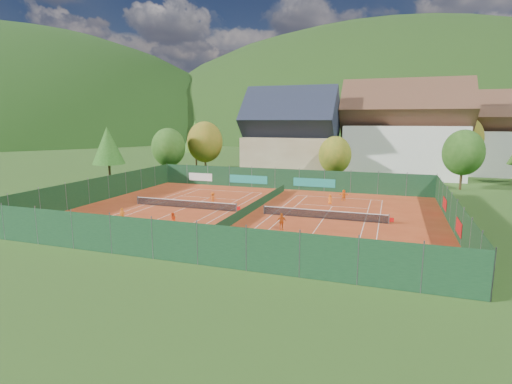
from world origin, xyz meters
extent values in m
plane|color=#264917|center=(0.00, 0.00, -0.02)|extent=(600.00, 600.00, 0.00)
cube|color=#A23717|center=(0.00, 0.00, 0.01)|extent=(40.00, 32.00, 0.01)
cube|color=white|center=(-8.00, 11.88, 0.01)|extent=(10.97, 0.06, 0.00)
cube|color=white|center=(-8.00, -11.88, 0.01)|extent=(10.97, 0.06, 0.00)
cube|color=white|center=(-13.48, 0.00, 0.01)|extent=(0.06, 23.77, 0.00)
cube|color=white|center=(-2.51, 0.00, 0.01)|extent=(0.06, 23.77, 0.00)
cube|color=white|center=(-12.12, 0.00, 0.01)|extent=(0.06, 23.77, 0.00)
cube|color=white|center=(-3.88, 0.00, 0.01)|extent=(0.06, 23.77, 0.00)
cube|color=white|center=(-8.00, 6.40, 0.01)|extent=(8.23, 0.06, 0.00)
cube|color=white|center=(-8.00, -6.40, 0.01)|extent=(8.23, 0.06, 0.00)
cube|color=white|center=(-8.00, 0.00, 0.01)|extent=(0.06, 12.80, 0.00)
cube|color=white|center=(8.00, 11.88, 0.01)|extent=(10.97, 0.06, 0.00)
cube|color=white|center=(8.00, -11.88, 0.01)|extent=(10.97, 0.06, 0.00)
cube|color=white|center=(2.51, 0.00, 0.01)|extent=(0.06, 23.77, 0.00)
cube|color=white|center=(13.48, 0.00, 0.01)|extent=(0.06, 23.77, 0.00)
cube|color=white|center=(3.88, 0.00, 0.01)|extent=(0.06, 23.77, 0.00)
cube|color=white|center=(12.12, 0.00, 0.01)|extent=(0.06, 23.77, 0.00)
cube|color=white|center=(8.00, 6.40, 0.01)|extent=(8.23, 0.06, 0.00)
cube|color=white|center=(8.00, -6.40, 0.01)|extent=(8.23, 0.06, 0.00)
cube|color=white|center=(8.00, 0.00, 0.01)|extent=(0.06, 12.80, 0.00)
cylinder|color=#59595B|center=(-14.40, 0.00, 0.51)|extent=(0.10, 0.10, 1.02)
cylinder|color=#59595B|center=(-1.60, 0.00, 0.51)|extent=(0.10, 0.10, 1.02)
cube|color=black|center=(-8.00, 0.00, 0.46)|extent=(12.80, 0.02, 0.86)
cube|color=white|center=(-8.00, 0.00, 0.89)|extent=(12.80, 0.04, 0.06)
cube|color=red|center=(-1.35, 0.00, 0.45)|extent=(0.40, 0.04, 0.40)
cylinder|color=#59595B|center=(1.60, 0.00, 0.51)|extent=(0.10, 0.10, 1.02)
cylinder|color=#59595B|center=(14.40, 0.00, 0.51)|extent=(0.10, 0.10, 1.02)
cube|color=black|center=(8.00, 0.00, 0.46)|extent=(12.80, 0.02, 0.86)
cube|color=white|center=(8.00, 0.00, 0.89)|extent=(12.80, 0.04, 0.06)
cube|color=red|center=(14.65, 0.00, 0.45)|extent=(0.40, 0.04, 0.40)
cube|color=#13351B|center=(0.00, 0.00, 0.50)|extent=(0.03, 28.80, 1.00)
cube|color=#14371E|center=(0.00, 16.00, 1.50)|extent=(40.00, 0.04, 3.00)
cube|color=teal|center=(-6.00, 15.94, 1.20)|extent=(6.00, 0.03, 1.20)
cube|color=teal|center=(4.00, 15.94, 1.20)|extent=(6.00, 0.03, 1.20)
cube|color=silver|center=(-14.00, 15.94, 1.20)|extent=(4.00, 0.03, 1.20)
cube|color=#153A1F|center=(0.00, -16.00, 1.50)|extent=(40.00, 0.04, 3.00)
cube|color=#133419|center=(-20.00, 0.00, 1.50)|extent=(0.04, 32.00, 3.00)
cube|color=#123218|center=(20.00, 0.00, 1.50)|extent=(0.04, 32.00, 3.00)
cube|color=#B21414|center=(19.94, -4.00, 1.20)|extent=(0.03, 3.00, 1.20)
cube|color=#B21414|center=(19.94, 6.00, 1.20)|extent=(0.03, 3.00, 1.20)
cube|color=#C9B58D|center=(-3.00, 30.00, 3.50)|extent=(15.00, 12.00, 7.00)
cube|color=#1E2333|center=(-3.00, 30.00, 10.00)|extent=(16.20, 12.00, 12.00)
cube|color=silver|center=(16.00, 36.00, 4.50)|extent=(20.00, 11.00, 9.00)
cube|color=brown|center=(16.00, 36.00, 11.75)|extent=(21.60, 11.00, 11.00)
cube|color=silver|center=(30.00, 44.00, 4.00)|extent=(16.00, 10.00, 8.00)
cube|color=brown|center=(30.00, 44.00, 10.50)|extent=(17.28, 10.00, 10.00)
cylinder|color=#442818|center=(-22.00, 20.00, 1.40)|extent=(0.36, 0.36, 2.80)
ellipsoid|color=#295819|center=(-22.00, 20.00, 5.40)|extent=(5.72, 5.72, 6.58)
cylinder|color=#432C18|center=(-18.00, 26.00, 1.57)|extent=(0.36, 0.36, 3.15)
ellipsoid|color=olive|center=(-18.00, 26.00, 6.07)|extent=(6.44, 6.44, 7.40)
cylinder|color=#473319|center=(-24.00, 34.00, 1.75)|extent=(0.36, 0.36, 3.50)
cone|color=#285718|center=(-24.00, 34.00, 6.75)|extent=(5.60, 5.60, 6.50)
cylinder|color=#462B19|center=(6.00, 22.00, 1.22)|extent=(0.36, 0.36, 2.45)
ellipsoid|color=olive|center=(6.00, 22.00, 4.72)|extent=(5.01, 5.01, 5.76)
cylinder|color=#483219|center=(24.00, 24.00, 1.40)|extent=(0.36, 0.36, 2.80)
ellipsoid|color=#255117|center=(24.00, 24.00, 5.40)|extent=(5.72, 5.72, 6.58)
cylinder|color=#452B18|center=(-28.00, 12.00, 1.57)|extent=(0.36, 0.36, 3.15)
cone|color=#255C1A|center=(-28.00, 12.00, 6.07)|extent=(5.04, 5.04, 5.85)
cylinder|color=#452918|center=(26.00, 40.00, 1.75)|extent=(0.36, 0.36, 3.50)
ellipsoid|color=olive|center=(26.00, 40.00, 6.75)|extent=(7.15, 7.15, 8.22)
ellipsoid|color=black|center=(10.00, 300.00, -42.35)|extent=(440.00, 440.00, 242.00)
ellipsoid|color=black|center=(-220.00, 160.00, -35.70)|extent=(340.00, 340.00, 204.00)
cylinder|color=slate|center=(12.94, -10.66, 0.40)|extent=(0.02, 0.02, 0.80)
cylinder|color=slate|center=(13.24, -10.66, 0.40)|extent=(0.02, 0.02, 0.80)
cylinder|color=slate|center=(12.94, -10.36, 0.40)|extent=(0.02, 0.02, 0.80)
cylinder|color=slate|center=(13.24, -10.36, 0.40)|extent=(0.02, 0.02, 0.80)
cube|color=slate|center=(13.09, -10.51, 0.55)|extent=(0.34, 0.34, 0.30)
ellipsoid|color=#CCD833|center=(13.09, -10.51, 0.58)|extent=(0.28, 0.28, 0.16)
sphere|color=#CCD833|center=(-6.92, -3.89, 0.03)|extent=(0.07, 0.07, 0.07)
sphere|color=#CCD833|center=(3.21, -8.92, 0.03)|extent=(0.07, 0.07, 0.07)
imported|color=#CF6012|center=(-10.48, -8.07, 0.76)|extent=(0.65, 0.54, 1.53)
imported|color=#F04915|center=(-4.91, -7.94, 0.73)|extent=(0.90, 0.86, 1.46)
imported|color=#D05012|center=(-5.62, 2.49, 0.79)|extent=(1.11, 0.77, 1.57)
imported|color=#D05512|center=(4.98, -5.32, 0.78)|extent=(0.97, 0.84, 1.56)
imported|color=orange|center=(7.54, 7.58, 0.60)|extent=(0.61, 0.42, 1.20)
imported|color=orange|center=(8.87, 10.13, 0.72)|extent=(1.38, 0.66, 1.43)
camera|label=1|loc=(14.32, -39.95, 10.03)|focal=28.00mm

